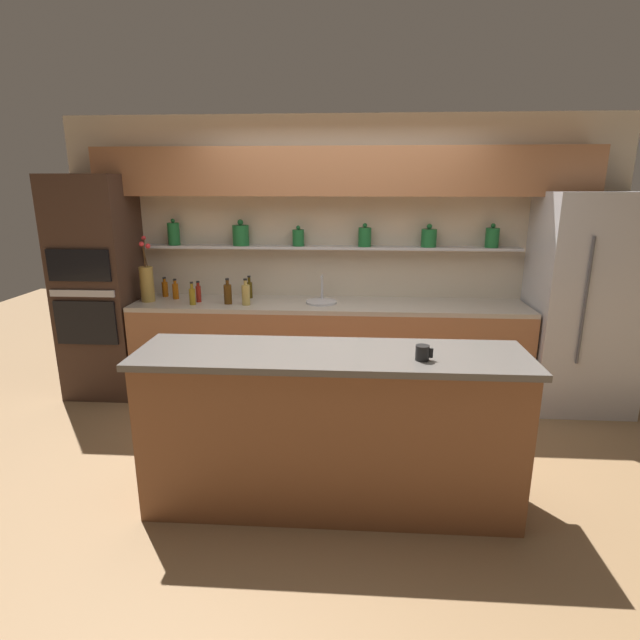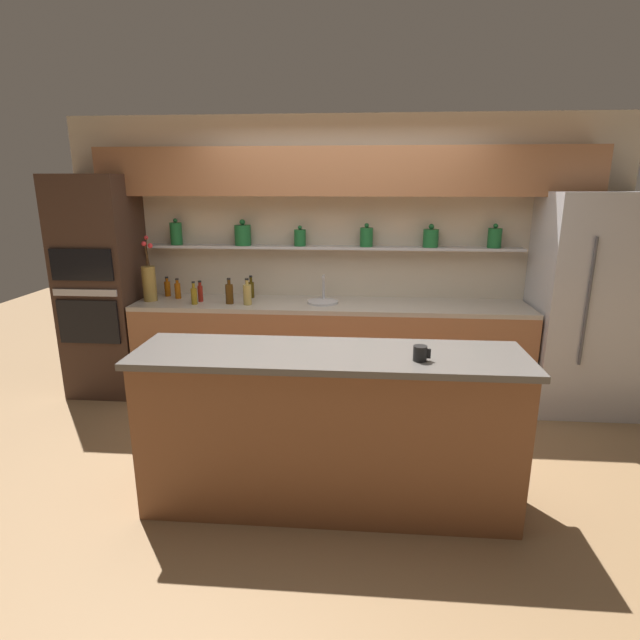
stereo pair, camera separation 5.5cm
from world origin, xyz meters
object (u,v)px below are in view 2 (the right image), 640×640
(oven_tower, at_px, (103,287))
(bottle_sauce_2, at_px, (200,293))
(flower_vase, at_px, (149,282))
(bottle_spirit_6, at_px, (247,294))
(bottle_oil_0, at_px, (194,295))
(bottle_oil_3, at_px, (251,289))
(refrigerator, at_px, (586,304))
(bottle_sauce_4, at_px, (178,290))
(coffee_mug, at_px, (420,353))
(sink_fixture, at_px, (323,300))
(bottle_spirit_5, at_px, (229,293))
(bottle_sauce_1, at_px, (167,288))

(oven_tower, height_order, bottle_sauce_2, oven_tower)
(flower_vase, relative_size, bottle_sauce_2, 3.06)
(bottle_spirit_6, bearing_deg, flower_vase, 174.92)
(flower_vase, xyz_separation_m, bottle_sauce_2, (0.48, 0.00, -0.10))
(bottle_oil_0, height_order, bottle_oil_3, bottle_oil_3)
(refrigerator, bearing_deg, bottle_oil_3, 176.01)
(bottle_sauce_4, height_order, coffee_mug, bottle_sauce_4)
(coffee_mug, bearing_deg, sink_fixture, 110.86)
(bottle_sauce_4, relative_size, coffee_mug, 1.97)
(bottle_spirit_5, bearing_deg, bottle_oil_3, 60.95)
(bottle_oil_0, xyz_separation_m, bottle_sauce_1, (-0.37, 0.32, -0.00))
(sink_fixture, distance_m, coffee_mug, 1.93)
(bottle_oil_0, height_order, bottle_sauce_1, bottle_oil_0)
(refrigerator, xyz_separation_m, bottle_spirit_5, (-3.19, -0.05, 0.05))
(bottle_oil_3, distance_m, coffee_mug, 2.41)
(bottle_spirit_6, bearing_deg, bottle_spirit_5, 170.78)
(sink_fixture, relative_size, coffee_mug, 2.89)
(bottle_sauce_1, bearing_deg, bottle_spirit_5, -21.35)
(bottle_spirit_5, relative_size, coffee_mug, 2.41)
(oven_tower, bearing_deg, bottle_oil_0, -8.36)
(bottle_sauce_4, bearing_deg, oven_tower, -172.82)
(bottle_sauce_1, xyz_separation_m, bottle_spirit_5, (0.69, -0.27, 0.02))
(bottle_sauce_2, relative_size, bottle_oil_3, 0.92)
(oven_tower, height_order, bottle_spirit_5, oven_tower)
(oven_tower, distance_m, bottle_spirit_5, 1.25)
(flower_vase, height_order, bottle_spirit_6, flower_vase)
(bottle_spirit_6, bearing_deg, bottle_sauce_1, 160.96)
(oven_tower, xyz_separation_m, bottle_sauce_1, (0.56, 0.18, -0.04))
(bottle_oil_3, bearing_deg, bottle_oil_0, -145.92)
(bottle_oil_0, xyz_separation_m, coffee_mug, (1.85, -1.65, 0.06))
(oven_tower, bearing_deg, bottle_oil_3, 7.18)
(bottle_sauce_1, height_order, bottle_spirit_6, bottle_spirit_6)
(coffee_mug, bearing_deg, flower_vase, 142.78)
(bottle_sauce_1, relative_size, bottle_spirit_5, 0.80)
(oven_tower, relative_size, coffee_mug, 21.00)
(sink_fixture, height_order, bottle_spirit_6, sink_fixture)
(bottle_sauce_2, xyz_separation_m, bottle_spirit_6, (0.47, -0.09, 0.01))
(refrigerator, relative_size, bottle_oil_0, 9.13)
(bottle_oil_0, bearing_deg, sink_fixture, 7.29)
(refrigerator, distance_m, bottle_spirit_6, 3.01)
(bottle_sauce_1, xyz_separation_m, bottle_sauce_4, (0.14, -0.09, 0.00))
(bottle_sauce_1, xyz_separation_m, bottle_spirit_6, (0.86, -0.30, 0.02))
(flower_vase, distance_m, bottle_sauce_1, 0.25)
(flower_vase, xyz_separation_m, bottle_spirit_6, (0.95, -0.08, -0.08))
(coffee_mug, bearing_deg, bottle_sauce_1, 138.52)
(sink_fixture, distance_m, bottle_sauce_2, 1.15)
(refrigerator, xyz_separation_m, bottle_spirit_6, (-3.01, -0.08, 0.06))
(bottle_oil_0, xyz_separation_m, bottle_spirit_5, (0.32, 0.05, 0.01))
(bottle_oil_0, bearing_deg, oven_tower, 171.64)
(bottle_oil_0, height_order, bottle_sauce_4, bottle_oil_0)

